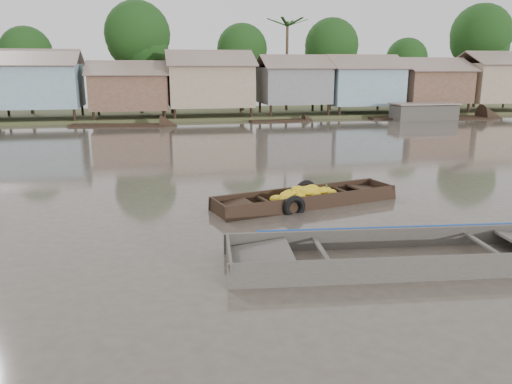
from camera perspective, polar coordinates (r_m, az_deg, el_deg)
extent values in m
plane|color=#463E36|center=(12.24, -0.79, -5.03)|extent=(120.00, 120.00, 0.00)
cube|color=#384723|center=(44.59, -9.01, 8.68)|extent=(120.00, 12.00, 0.50)
cube|color=#7E9EAE|center=(41.71, -23.72, 11.06)|extent=(6.20, 5.20, 3.20)
cube|color=brown|center=(40.33, -24.41, 13.86)|extent=(6.60, 3.02, 1.28)
cube|color=brown|center=(43.08, -23.61, 13.87)|extent=(6.60, 3.02, 1.28)
cube|color=brown|center=(40.93, -14.28, 11.05)|extent=(5.80, 4.60, 2.70)
cube|color=brown|center=(39.65, -14.51, 13.57)|extent=(6.20, 2.67, 1.14)
cube|color=brown|center=(42.13, -14.37, 13.57)|extent=(6.20, 2.67, 1.14)
cube|color=gray|center=(41.15, -5.33, 12.06)|extent=(6.50, 5.30, 3.30)
cube|color=brown|center=(39.71, -5.16, 15.02)|extent=(6.90, 3.08, 1.31)
cube|color=brown|center=(42.56, -5.63, 14.94)|extent=(6.90, 3.08, 1.31)
cube|color=slate|center=(42.52, 4.29, 12.07)|extent=(5.40, 4.70, 2.90)
cube|color=brown|center=(41.28, 4.84, 14.64)|extent=(5.80, 2.73, 1.17)
cube|color=brown|center=(43.72, 3.87, 14.62)|extent=(5.80, 2.73, 1.17)
cube|color=#7E9EAE|center=(44.55, 11.89, 11.77)|extent=(6.00, 5.00, 3.10)
cube|color=brown|center=(43.29, 12.76, 14.32)|extent=(6.40, 2.90, 1.24)
cube|color=brown|center=(45.77, 11.33, 14.36)|extent=(6.40, 2.90, 1.24)
cube|color=brown|center=(47.51, 19.24, 11.36)|extent=(5.70, 4.90, 2.80)
cube|color=brown|center=(46.35, 20.28, 13.53)|extent=(6.10, 2.85, 1.21)
cube|color=brown|center=(48.63, 18.61, 13.64)|extent=(6.10, 2.85, 1.21)
cube|color=gray|center=(51.12, 25.66, 11.19)|extent=(6.30, 5.10, 3.40)
cube|color=brown|center=(50.02, 26.89, 13.51)|extent=(6.70, 2.96, 1.26)
cube|color=brown|center=(52.22, 24.98, 13.66)|extent=(6.70, 2.96, 1.26)
cylinder|color=#473323|center=(46.43, -24.42, 10.86)|extent=(0.28, 0.28, 4.90)
sphere|color=black|center=(46.42, -24.78, 14.30)|extent=(4.20, 4.20, 4.20)
cylinder|color=#473323|center=(44.37, -13.13, 12.54)|extent=(0.28, 0.28, 6.30)
sphere|color=black|center=(44.45, -13.40, 17.18)|extent=(5.40, 5.40, 5.40)
cylinder|color=#473323|center=(46.11, -1.57, 12.28)|extent=(0.28, 0.28, 5.25)
sphere|color=black|center=(46.12, -1.59, 16.01)|extent=(4.50, 4.50, 4.50)
cylinder|color=#473323|center=(47.24, 8.48, 12.39)|extent=(0.28, 0.28, 5.60)
sphere|color=black|center=(47.27, 8.62, 16.27)|extent=(4.80, 4.80, 4.80)
cylinder|color=#473323|center=(51.44, 16.64, 11.50)|extent=(0.28, 0.28, 4.55)
sphere|color=black|center=(51.42, 16.84, 14.39)|extent=(3.90, 3.90, 3.90)
cylinder|color=#473323|center=(54.23, 23.91, 12.11)|extent=(0.28, 0.28, 6.65)
sphere|color=black|center=(54.32, 24.31, 16.11)|extent=(5.70, 5.70, 5.70)
cylinder|color=#473323|center=(46.49, 3.54, 13.97)|extent=(0.24, 0.24, 8.00)
cube|color=black|center=(15.14, 5.72, -1.67)|extent=(5.75, 2.43, 0.08)
cube|color=black|center=(15.60, 4.57, -0.32)|extent=(5.65, 1.56, 0.54)
cube|color=black|center=(14.58, 7.01, -1.39)|extent=(5.65, 1.56, 0.54)
cube|color=black|center=(16.71, 14.05, 0.27)|extent=(0.36, 1.23, 0.51)
cube|color=black|center=(16.39, 12.74, 0.31)|extent=(1.22, 1.29, 0.20)
cube|color=black|center=(13.86, -4.29, -2.15)|extent=(0.36, 1.23, 0.51)
cube|color=black|center=(14.02, -2.43, -1.65)|extent=(1.22, 1.29, 0.20)
cube|color=black|center=(14.41, 1.16, -1.03)|extent=(0.39, 1.19, 0.05)
cube|color=black|center=(15.79, 9.95, 0.09)|extent=(0.39, 1.19, 0.05)
ellipsoid|color=yellow|center=(15.14, 7.61, 0.10)|extent=(0.41, 0.33, 0.22)
ellipsoid|color=yellow|center=(15.34, 8.49, -0.14)|extent=(0.48, 0.39, 0.26)
ellipsoid|color=yellow|center=(15.07, 6.37, 0.32)|extent=(0.54, 0.43, 0.29)
ellipsoid|color=yellow|center=(14.56, 3.95, -0.93)|extent=(0.47, 0.38, 0.25)
ellipsoid|color=yellow|center=(14.84, 6.76, -0.86)|extent=(0.43, 0.34, 0.23)
ellipsoid|color=yellow|center=(15.32, 9.56, -0.59)|extent=(0.44, 0.35, 0.24)
ellipsoid|color=yellow|center=(14.99, 6.73, -0.29)|extent=(0.46, 0.37, 0.25)
ellipsoid|color=yellow|center=(14.85, 5.20, -0.20)|extent=(0.49, 0.39, 0.27)
ellipsoid|color=yellow|center=(14.77, 3.47, -0.38)|extent=(0.45, 0.36, 0.24)
ellipsoid|color=yellow|center=(15.14, 4.24, -0.03)|extent=(0.42, 0.34, 0.23)
ellipsoid|color=yellow|center=(15.03, 4.74, -0.12)|extent=(0.46, 0.37, 0.25)
ellipsoid|color=yellow|center=(15.18, 7.07, 0.08)|extent=(0.48, 0.39, 0.26)
ellipsoid|color=yellow|center=(14.61, 2.96, -0.87)|extent=(0.53, 0.42, 0.29)
ellipsoid|color=yellow|center=(14.58, 2.67, -1.25)|extent=(0.41, 0.33, 0.22)
ellipsoid|color=yellow|center=(14.49, 4.07, -1.27)|extent=(0.51, 0.41, 0.28)
ellipsoid|color=yellow|center=(15.11, 5.69, 0.29)|extent=(0.40, 0.32, 0.22)
ellipsoid|color=yellow|center=(15.66, 7.90, 0.11)|extent=(0.52, 0.41, 0.28)
ellipsoid|color=yellow|center=(15.11, 5.34, 0.01)|extent=(0.50, 0.40, 0.27)
ellipsoid|color=yellow|center=(15.53, 5.96, -0.07)|extent=(0.44, 0.35, 0.24)
ellipsoid|color=yellow|center=(14.46, 3.90, -1.23)|extent=(0.52, 0.42, 0.28)
ellipsoid|color=yellow|center=(15.48, 5.91, -0.07)|extent=(0.45, 0.37, 0.25)
ellipsoid|color=yellow|center=(14.72, 2.35, -0.83)|extent=(0.48, 0.39, 0.26)
ellipsoid|color=yellow|center=(15.12, 4.82, -0.09)|extent=(0.47, 0.38, 0.25)
ellipsoid|color=yellow|center=(14.82, 3.92, -0.23)|extent=(0.53, 0.42, 0.29)
ellipsoid|color=yellow|center=(14.64, 5.11, -0.62)|extent=(0.41, 0.33, 0.22)
ellipsoid|color=yellow|center=(15.64, 7.26, -0.07)|extent=(0.46, 0.37, 0.25)
ellipsoid|color=yellow|center=(14.52, 3.60, -0.99)|extent=(0.53, 0.42, 0.28)
ellipsoid|color=yellow|center=(15.18, 4.76, -0.17)|extent=(0.43, 0.34, 0.23)
ellipsoid|color=yellow|center=(14.37, 3.39, -1.58)|extent=(0.42, 0.34, 0.23)
ellipsoid|color=yellow|center=(14.84, 5.77, -0.01)|extent=(0.50, 0.40, 0.27)
ellipsoid|color=yellow|center=(14.98, 6.21, -0.11)|extent=(0.47, 0.38, 0.25)
ellipsoid|color=yellow|center=(14.92, 4.79, 0.21)|extent=(0.50, 0.40, 0.27)
cylinder|color=#3F6626|center=(14.76, 4.07, 0.05)|extent=(0.04, 0.04, 0.18)
cylinder|color=#3F6626|center=(15.12, 6.44, 0.34)|extent=(0.04, 0.04, 0.18)
cylinder|color=#3F6626|center=(15.39, 8.05, 0.53)|extent=(0.04, 0.04, 0.18)
torus|color=black|center=(15.86, 5.70, -0.02)|extent=(0.81, 0.37, 0.79)
torus|color=black|center=(14.09, 4.38, -1.78)|extent=(0.73, 0.35, 0.71)
cube|color=#3F3A36|center=(11.10, 16.60, -8.13)|extent=(7.53, 2.38, 0.08)
cube|color=#3F3A36|center=(11.79, 15.06, -5.34)|extent=(7.53, 0.98, 0.60)
cube|color=#3F3A36|center=(10.23, 18.60, -8.61)|extent=(7.53, 0.98, 0.60)
cube|color=#3F3A36|center=(10.23, -3.08, -7.88)|extent=(0.26, 1.84, 0.57)
cube|color=#3F3A36|center=(10.24, 0.55, -7.38)|extent=(1.45, 1.72, 0.24)
cube|color=#3F3A36|center=(10.43, 7.64, -6.82)|extent=(0.29, 1.77, 0.05)
cube|color=#3F3A36|center=(11.74, 24.80, -5.65)|extent=(0.29, 1.77, 0.05)
cube|color=#665E54|center=(11.08, 16.62, -7.91)|extent=(5.75, 2.05, 0.02)
cube|color=navy|center=(11.77, 15.03, -4.18)|extent=(6.09, 0.75, 0.15)
cube|color=black|center=(38.79, 2.57, 7.99)|extent=(4.53, 1.28, 0.35)
cube|color=black|center=(43.46, 19.04, 7.89)|extent=(9.90, 3.47, 0.35)
cube|color=black|center=(36.88, -15.52, 7.19)|extent=(6.77, 2.62, 0.35)
cube|color=black|center=(42.23, 18.62, 8.59)|extent=(5.00, 2.00, 1.20)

